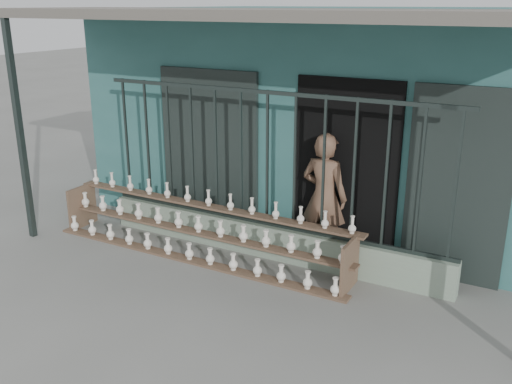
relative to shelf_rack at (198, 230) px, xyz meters
The scene contains 6 objects.
ground 1.27m from the shelf_rack, 46.88° to the right, with size 60.00×60.00×0.00m, color slate.
workshop_building 3.67m from the shelf_rack, 76.02° to the left, with size 7.40×6.60×3.21m.
parapet_wall 0.94m from the shelf_rack, 26.61° to the left, with size 5.00×0.20×0.45m, color gray.
security_fence 1.35m from the shelf_rack, 26.61° to the left, with size 5.00×0.04×1.80m.
shelf_rack is the anchor object (origin of this frame).
elderly_woman 1.75m from the shelf_rack, 25.66° to the left, with size 0.63×0.41×1.72m, color brown.
Camera 1 is at (3.29, -5.00, 3.28)m, focal length 40.00 mm.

